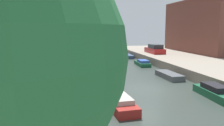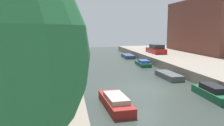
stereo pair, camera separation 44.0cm
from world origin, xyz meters
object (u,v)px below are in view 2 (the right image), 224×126
Objects in this scene: moored_boat_left_2 at (115,102)px; moored_boat_right_3 at (169,76)px; street_tree_1 at (36,42)px; moored_boat_right_5 at (128,56)px; low_block_right at (217,26)px; parked_car at (156,50)px; street_tree_2 at (50,33)px; moored_boat_right_2 at (213,92)px; moored_boat_right_4 at (143,63)px.

moored_boat_left_2 reaches higher than moored_boat_right_3.
moored_boat_right_5 is at bearing 69.36° from street_tree_1.
parked_car is at bearing -178.13° from low_block_right.
street_tree_2 is at bearing 175.70° from moored_boat_left_2.
street_tree_1 is 1.24× the size of moored_boat_right_2.
moored_boat_right_5 is at bearing 89.40° from moored_boat_right_3.
moored_boat_left_2 is at bearing -117.95° from parked_car.
street_tree_1 reaches higher than moored_boat_right_5.
street_tree_1 is (-24.78, -25.56, -0.84)m from low_block_right.
low_block_right is at bearing 38.96° from street_tree_2.
moored_boat_right_2 is 1.01× the size of moored_boat_right_3.
parked_car is 19.77m from moored_boat_right_2.
moored_boat_left_2 is 16.20m from moored_boat_right_4.
moored_boat_left_2 is 24.08m from moored_boat_right_5.
moored_boat_right_2 is at bearing 4.72° from moored_boat_left_2.
street_tree_2 is at bearing -147.14° from moored_boat_right_3.
parked_car reaches higher than moored_boat_right_4.
low_block_right reaches higher than moored_boat_right_2.
moored_boat_right_5 is (0.17, 16.01, 0.01)m from moored_boat_right_3.
moored_boat_right_3 is at bearing 92.29° from moored_boat_right_2.
moored_boat_left_2 is 1.04× the size of moored_boat_right_5.
moored_boat_right_4 is 0.86× the size of moored_boat_right_5.
moored_boat_left_2 is 9.77m from moored_boat_right_3.
moored_boat_right_2 is at bearing 1.59° from street_tree_2.
moored_boat_right_5 is at bearing 64.92° from street_tree_2.
moored_boat_right_2 reaches higher than moored_boat_left_2.
low_block_right is 29.65m from moored_boat_left_2.
moored_boat_left_2 is at bearing -106.71° from moored_boat_right_5.
street_tree_1 is at bearing -110.64° from moored_boat_right_5.
parked_car is 13.54m from moored_boat_right_3.
street_tree_1 is 0.93× the size of street_tree_2.
moored_boat_right_3 is at bearing 46.25° from moored_boat_left_2.
street_tree_2 is (0.00, 5.52, 0.20)m from street_tree_1.
moored_boat_right_4 reaches higher than moored_boat_right_3.
parked_car is at bearing 53.95° from street_tree_2.
street_tree_2 reaches higher than moored_boat_right_4.
moored_boat_right_3 is at bearing 49.53° from street_tree_1.
low_block_right is at bearing 54.60° from moored_boat_right_2.
low_block_right is 3.83× the size of moored_boat_right_5.
moored_boat_left_2 is at bearing 54.52° from street_tree_1.
low_block_right is at bearing -11.00° from moored_boat_right_5.
moored_boat_right_3 is 16.01m from moored_boat_right_5.
low_block_right reaches higher than street_tree_2.
moored_boat_left_2 is at bearing -4.30° from street_tree_2.
moored_boat_right_2 is at bearing -87.71° from moored_boat_right_3.
moored_boat_right_2 reaches higher than moored_boat_right_5.
parked_car is 1.12× the size of moored_boat_right_5.
moored_boat_right_3 is (10.50, 6.78, -4.27)m from street_tree_2.
low_block_right is 35.61m from street_tree_1.
street_tree_1 reaches higher than moored_boat_left_2.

